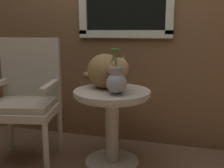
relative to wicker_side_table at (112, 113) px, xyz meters
name	(u,v)px	position (x,y,z in m)	size (l,w,h in m)	color
back_wall	(115,5)	(-0.11, 0.53, 0.87)	(4.00, 0.07, 2.60)	brown
wicker_side_table	(112,113)	(0.00, 0.00, 0.00)	(0.60, 0.60, 0.62)	#B2A893
wicker_chair	(27,95)	(-0.70, -0.09, 0.12)	(0.58, 0.54, 1.01)	#B2A893
cat	(106,71)	(-0.06, 0.05, 0.33)	(0.50, 0.49, 0.28)	olive
pewter_vase_with_ivy	(116,81)	(0.07, -0.14, 0.29)	(0.15, 0.15, 0.34)	#99999E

